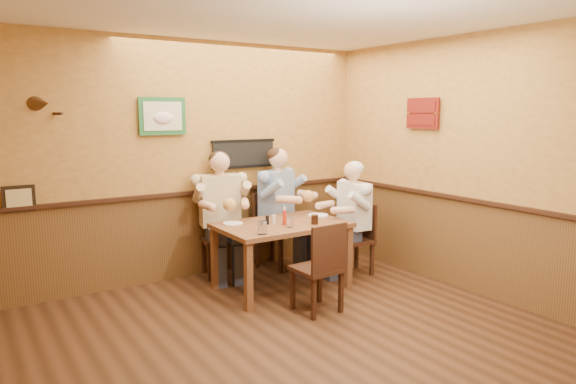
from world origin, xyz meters
name	(u,v)px	position (x,y,z in m)	size (l,w,h in m)	color
room	(303,148)	(0.14, 0.17, 1.69)	(5.02, 5.03, 2.81)	black
dining_table	(282,231)	(0.78, 1.50, 0.66)	(1.40, 0.90, 0.75)	brown
chair_back_left	(220,237)	(0.40, 2.28, 0.47)	(0.44, 0.44, 0.95)	#351C10
chair_back_right	(277,230)	(1.16, 2.22, 0.48)	(0.44, 0.44, 0.96)	#351C10
chair_right_end	(353,239)	(1.80, 1.47, 0.44)	(0.40, 0.40, 0.87)	#351C10
chair_near_side	(317,266)	(0.71, 0.75, 0.46)	(0.42, 0.42, 0.91)	#351C10
diner_tan_shirt	(220,221)	(0.40, 2.28, 0.68)	(0.63, 0.63, 1.36)	beige
diner_blue_polo	(277,214)	(1.16, 2.22, 0.68)	(0.63, 0.63, 1.37)	#7990B6
diner_white_elder	(354,224)	(1.80, 1.47, 0.62)	(0.57, 0.57, 1.24)	silver
water_glass_left	(262,228)	(0.33, 1.17, 0.82)	(0.09, 0.09, 0.13)	silver
water_glass_mid	(290,222)	(0.74, 1.28, 0.80)	(0.07, 0.07, 0.11)	white
cola_tumbler	(315,220)	(1.05, 1.25, 0.80)	(0.08, 0.08, 0.10)	black
hot_sauce_bottle	(285,216)	(0.76, 1.42, 0.84)	(0.04, 0.04, 0.18)	red
salt_shaker	(274,219)	(0.69, 1.52, 0.80)	(0.04, 0.04, 0.09)	silver
pepper_shaker	(267,220)	(0.61, 1.53, 0.80)	(0.04, 0.04, 0.10)	black
plate_far_left	(233,223)	(0.30, 1.75, 0.76)	(0.22, 0.22, 0.01)	silver
plate_far_right	(318,215)	(1.35, 1.60, 0.76)	(0.24, 0.24, 0.02)	white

